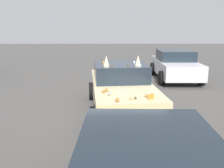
# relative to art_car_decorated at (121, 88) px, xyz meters

# --- Properties ---
(ground_plane) EXTENTS (60.00, 60.00, 0.00)m
(ground_plane) POSITION_rel_art_car_decorated_xyz_m (-0.08, -0.01, -0.74)
(ground_plane) COLOR #514F4C
(art_car_decorated) EXTENTS (4.64, 2.35, 1.81)m
(art_car_decorated) POSITION_rel_art_car_decorated_xyz_m (0.00, 0.00, 0.00)
(art_car_decorated) COLOR beige
(art_car_decorated) RESTS_ON ground
(parked_sedan_near_right) EXTENTS (4.10, 2.10, 1.48)m
(parked_sedan_near_right) POSITION_rel_art_car_decorated_xyz_m (4.71, -2.98, 0.01)
(parked_sedan_near_right) COLOR silver
(parked_sedan_near_right) RESTS_ON ground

